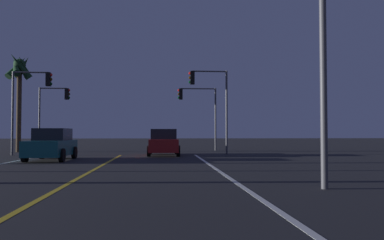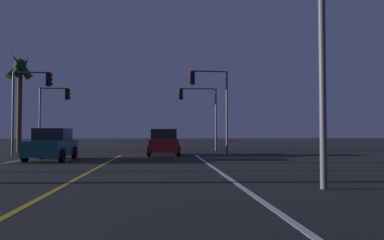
% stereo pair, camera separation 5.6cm
% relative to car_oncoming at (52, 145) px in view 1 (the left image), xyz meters
% --- Properties ---
extents(lane_edge_right, '(0.16, 31.87, 0.01)m').
position_rel_car_oncoming_xyz_m(lane_edge_right, '(8.06, -11.58, -0.82)').
color(lane_edge_right, silver).
rests_on(lane_edge_right, ground).
extents(lane_center_divider, '(0.16, 31.87, 0.01)m').
position_rel_car_oncoming_xyz_m(lane_center_divider, '(3.19, -11.58, -0.82)').
color(lane_center_divider, gold).
rests_on(lane_center_divider, ground).
extents(car_oncoming, '(2.02, 4.30, 1.70)m').
position_rel_car_oncoming_xyz_m(car_oncoming, '(0.00, 0.00, 0.00)').
color(car_oncoming, black).
rests_on(car_oncoming, ground).
extents(car_ahead_far, '(2.02, 4.30, 1.70)m').
position_rel_car_oncoming_xyz_m(car_ahead_far, '(5.97, 3.95, 0.00)').
color(car_ahead_far, black).
rests_on(car_ahead_far, ground).
extents(traffic_light_near_right, '(2.67, 0.36, 5.70)m').
position_rel_car_oncoming_xyz_m(traffic_light_near_right, '(9.05, 4.86, 3.37)').
color(traffic_light_near_right, '#4C4C51').
rests_on(traffic_light_near_right, ground).
extents(traffic_light_near_left, '(2.58, 0.36, 5.49)m').
position_rel_car_oncoming_xyz_m(traffic_light_near_left, '(-2.70, 4.86, 3.22)').
color(traffic_light_near_left, '#4C4C51').
rests_on(traffic_light_near_left, ground).
extents(traffic_light_far_right, '(3.19, 0.36, 5.14)m').
position_rel_car_oncoming_xyz_m(traffic_light_far_right, '(8.72, 10.36, 3.01)').
color(traffic_light_far_right, '#4C4C51').
rests_on(traffic_light_far_right, ground).
extents(traffic_light_far_left, '(2.45, 0.36, 5.07)m').
position_rel_car_oncoming_xyz_m(traffic_light_far_left, '(-2.72, 10.36, 2.93)').
color(traffic_light_far_left, '#4C4C51').
rests_on(traffic_light_far_left, ground).
extents(palm_tree_left_far, '(2.05, 2.26, 7.58)m').
position_rel_car_oncoming_xyz_m(palm_tree_left_far, '(-5.02, 9.14, 5.15)').
color(palm_tree_left_far, '#473826').
rests_on(palm_tree_left_far, ground).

